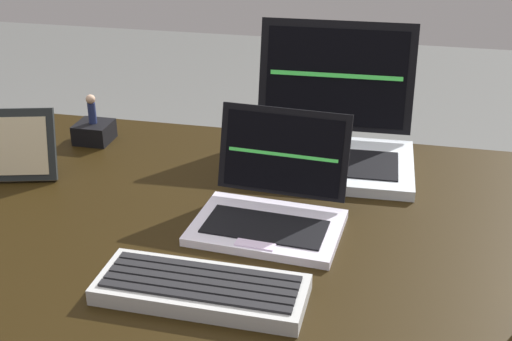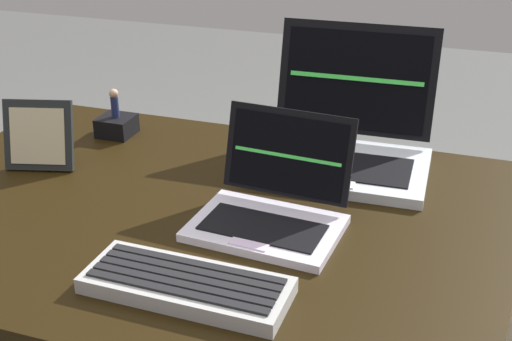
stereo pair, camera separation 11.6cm
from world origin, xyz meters
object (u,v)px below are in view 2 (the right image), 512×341
at_px(figurine_stand, 117,126).
at_px(photo_frame, 39,135).
at_px(laptop_rear, 345,139).
at_px(figurine, 114,102).
at_px(laptop_front, 272,206).
at_px(external_keyboard, 187,285).

bearing_deg(figurine_stand, photo_frame, -106.19).
bearing_deg(figurine_stand, laptop_rear, 1.98).
bearing_deg(figurine, laptop_front, -30.83).
bearing_deg(external_keyboard, laptop_rear, 76.65).
bearing_deg(figurine, laptop_rear, 1.98).
relative_size(laptop_rear, photo_frame, 2.41).
distance_m(external_keyboard, figurine_stand, 0.66).
height_order(laptop_front, photo_frame, laptop_front).
bearing_deg(laptop_front, laptop_rear, 77.31).
xyz_separation_m(laptop_rear, photo_frame, (-0.60, -0.23, 0.02)).
distance_m(laptop_front, photo_frame, 0.54).
relative_size(photo_frame, figurine, 2.23).
bearing_deg(figurine, external_keyboard, -51.69).
distance_m(photo_frame, figurine, 0.22).
xyz_separation_m(external_keyboard, photo_frame, (-0.47, 0.31, 0.06)).
distance_m(laptop_front, figurine, 0.55).
height_order(laptop_rear, photo_frame, laptop_rear).
height_order(laptop_front, external_keyboard, laptop_front).
bearing_deg(laptop_rear, external_keyboard, -103.35).
bearing_deg(laptop_rear, figurine, -178.02).
bearing_deg(external_keyboard, figurine_stand, 128.31).
bearing_deg(figurine, photo_frame, -106.19).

